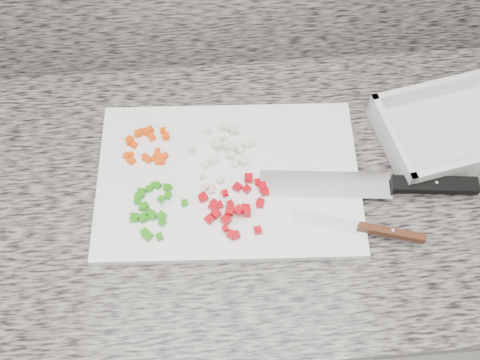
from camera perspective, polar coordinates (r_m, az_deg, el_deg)
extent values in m
cube|color=silver|center=(1.42, -0.75, -9.46)|extent=(3.92, 0.62, 0.86)
cube|color=slate|center=(1.00, -1.05, -1.26)|extent=(3.96, 0.64, 0.04)
cube|color=white|center=(0.98, -1.26, 0.17)|extent=(0.50, 0.35, 0.02)
cube|color=#EF4305|center=(1.02, -7.91, 4.63)|extent=(0.01, 0.01, 0.01)
cube|color=#EF4305|center=(1.01, -8.78, 3.12)|extent=(0.01, 0.01, 0.01)
cube|color=#EF4305|center=(1.04, -9.98, 5.10)|extent=(0.02, 0.02, 0.01)
cube|color=#EF4305|center=(1.02, -11.25, 3.68)|extent=(0.01, 0.01, 0.01)
cube|color=#EF4305|center=(1.01, -11.98, 2.54)|extent=(0.01, 0.01, 0.01)
cube|color=#EF4305|center=(1.01, -11.49, 2.02)|extent=(0.02, 0.02, 0.01)
cube|color=#EF4305|center=(1.00, -9.03, 2.33)|extent=(0.01, 0.01, 0.01)
cube|color=#EF4305|center=(1.01, -10.11, 2.41)|extent=(0.01, 0.01, 0.01)
cube|color=#EF4305|center=(1.00, -8.28, 2.41)|extent=(0.01, 0.01, 0.01)
cube|color=#EF4305|center=(1.03, -11.74, 4.05)|extent=(0.02, 0.02, 0.01)
cube|color=#EF4305|center=(1.00, -8.72, 2.55)|extent=(0.02, 0.02, 0.01)
cube|color=#EF4305|center=(1.04, -10.85, 4.90)|extent=(0.01, 0.01, 0.01)
cube|color=#EF4305|center=(1.00, -8.33, 1.95)|extent=(0.01, 0.01, 0.01)
cube|color=#EF4305|center=(1.03, -8.22, 5.25)|extent=(0.01, 0.01, 0.01)
cube|color=#EF4305|center=(1.00, -7.94, 2.59)|extent=(0.01, 0.01, 0.01)
cube|color=#EF4305|center=(1.04, -9.56, 5.33)|extent=(0.01, 0.01, 0.01)
cube|color=#EF4305|center=(1.03, -9.37, 4.54)|extent=(0.02, 0.02, 0.01)
cube|color=#EF4305|center=(1.01, -11.65, 2.04)|extent=(0.01, 0.01, 0.01)
cube|color=#EF4305|center=(1.04, -10.48, 5.08)|extent=(0.01, 0.01, 0.01)
cube|color=#EF4305|center=(1.00, -9.74, 2.17)|extent=(0.01, 0.01, 0.01)
cube|color=#EF4305|center=(1.00, -8.68, 2.05)|extent=(0.01, 0.01, 0.01)
cube|color=#EF4305|center=(1.03, -11.68, 4.24)|extent=(0.02, 0.02, 0.01)
cube|color=#EF4305|center=(1.02, -11.57, 2.68)|extent=(0.01, 0.01, 0.01)
cube|color=#EF4305|center=(1.03, -9.72, 4.87)|extent=(0.01, 0.01, 0.01)
cube|color=silver|center=(0.98, -3.76, 1.60)|extent=(0.01, 0.01, 0.01)
cube|color=silver|center=(1.02, -3.45, 5.20)|extent=(0.01, 0.01, 0.01)
cube|color=silver|center=(1.01, 0.58, 3.85)|extent=(0.02, 0.02, 0.01)
cube|color=silver|center=(1.03, -1.79, 5.69)|extent=(0.02, 0.02, 0.01)
cube|color=silver|center=(0.99, 0.52, 2.12)|extent=(0.01, 0.01, 0.01)
cube|color=silver|center=(0.99, -1.00, 2.75)|extent=(0.02, 0.02, 0.01)
cube|color=silver|center=(1.01, -2.84, 3.97)|extent=(0.02, 0.02, 0.01)
cube|color=silver|center=(0.99, -0.79, 3.77)|extent=(0.01, 0.01, 0.01)
cube|color=silver|center=(0.99, -2.81, 2.14)|extent=(0.02, 0.02, 0.01)
cube|color=silver|center=(1.02, -0.66, 5.29)|extent=(0.02, 0.02, 0.01)
cube|color=silver|center=(0.99, -2.27, 3.82)|extent=(0.01, 0.01, 0.01)
cube|color=silver|center=(1.01, 1.14, 3.88)|extent=(0.02, 0.02, 0.01)
cube|color=silver|center=(0.99, 0.38, 2.01)|extent=(0.02, 0.02, 0.01)
cube|color=silver|center=(0.99, -0.96, 3.62)|extent=(0.02, 0.02, 0.01)
cube|color=silver|center=(0.98, -0.53, 1.66)|extent=(0.01, 0.01, 0.01)
cube|color=silver|center=(1.01, -1.80, 4.54)|extent=(0.01, 0.01, 0.01)
cube|color=silver|center=(1.00, 0.02, 3.19)|extent=(0.02, 0.02, 0.01)
cube|color=silver|center=(1.00, -2.65, 3.72)|extent=(0.02, 0.02, 0.01)
cube|color=silver|center=(1.03, -1.32, 5.58)|extent=(0.02, 0.02, 0.01)
cube|color=silver|center=(1.00, -5.14, 3.27)|extent=(0.02, 0.02, 0.01)
cube|color=#1F820B|center=(0.97, -10.93, -2.19)|extent=(0.01, 0.01, 0.01)
cube|color=#1F820B|center=(0.97, -10.68, -1.64)|extent=(0.02, 0.02, 0.01)
cube|color=#1F820B|center=(0.97, -7.85, -0.76)|extent=(0.01, 0.01, 0.01)
cube|color=#1F820B|center=(0.93, -9.83, -5.87)|extent=(0.02, 0.02, 0.01)
cube|color=#1F820B|center=(0.96, -7.69, -1.66)|extent=(0.02, 0.02, 0.01)
cube|color=#1F820B|center=(0.95, -11.21, -3.96)|extent=(0.01, 0.01, 0.01)
cube|color=#1F820B|center=(0.95, -5.94, -2.45)|extent=(0.01, 0.01, 0.01)
cube|color=#1F820B|center=(0.97, -8.77, -0.59)|extent=(0.02, 0.02, 0.01)
cube|color=#1F820B|center=(0.97, -10.49, -1.32)|extent=(0.02, 0.02, 0.01)
cube|color=#1F820B|center=(0.97, -9.67, -0.92)|extent=(0.01, 0.01, 0.01)
cube|color=#1F820B|center=(0.95, -10.31, -3.98)|extent=(0.02, 0.02, 0.01)
cube|color=#1F820B|center=(0.93, -8.59, -6.01)|extent=(0.01, 0.01, 0.01)
cube|color=#1F820B|center=(0.94, -10.09, -5.56)|extent=(0.02, 0.02, 0.01)
cube|color=#1F820B|center=(0.95, -9.36, -3.77)|extent=(0.02, 0.02, 0.01)
cube|color=#1F820B|center=(0.98, -9.19, -0.57)|extent=(0.01, 0.01, 0.01)
cube|color=#1F820B|center=(0.95, -8.35, -3.83)|extent=(0.02, 0.02, 0.01)
cube|color=#1F820B|center=(0.96, -10.34, -2.81)|extent=(0.01, 0.01, 0.01)
cube|color=#1F820B|center=(0.96, -10.06, -2.68)|extent=(0.01, 0.01, 0.01)
cube|color=#1F820B|center=(0.94, -8.29, -4.49)|extent=(0.01, 0.01, 0.01)
cube|color=#1F820B|center=(0.95, -9.57, -3.48)|extent=(0.02, 0.02, 0.01)
cube|color=#1F820B|center=(0.95, -8.41, -2.03)|extent=(0.01, 0.01, 0.01)
cube|color=#1F820B|center=(0.97, -7.57, -0.80)|extent=(0.01, 0.01, 0.01)
cube|color=#B2020C|center=(0.95, 2.18, -2.38)|extent=(0.02, 0.02, 0.01)
cube|color=#B2020C|center=(0.94, 0.75, -3.52)|extent=(0.02, 0.02, 0.01)
cube|color=#B2020C|center=(0.93, 1.90, -5.38)|extent=(0.01, 0.01, 0.01)
cube|color=#B2020C|center=(0.93, -1.58, -5.21)|extent=(0.01, 0.01, 0.01)
cube|color=#B2020C|center=(0.95, -1.05, -2.56)|extent=(0.01, 0.01, 0.01)
cube|color=#B2020C|center=(0.94, -2.85, -2.77)|extent=(0.02, 0.02, 0.01)
cube|color=#B2020C|center=(0.96, 0.74, -0.99)|extent=(0.02, 0.02, 0.01)
cube|color=#B2020C|center=(0.95, -2.24, -2.67)|extent=(0.02, 0.02, 0.01)
cube|color=#B2020C|center=(0.95, -4.06, -1.94)|extent=(0.01, 0.01, 0.01)
cube|color=#B2020C|center=(0.93, 0.75, -3.30)|extent=(0.01, 0.01, 0.01)
cube|color=#B2020C|center=(0.93, -1.12, -3.32)|extent=(0.02, 0.02, 0.01)
cube|color=#B2020C|center=(0.93, -0.14, -3.24)|extent=(0.02, 0.02, 0.01)
cube|color=#B2020C|center=(0.96, 2.71, -1.28)|extent=(0.01, 0.01, 0.01)
cube|color=#B2020C|center=(0.97, 1.90, -0.23)|extent=(0.01, 0.01, 0.01)
cube|color=#B2020C|center=(0.92, -0.46, -5.90)|extent=(0.02, 0.02, 0.01)
cube|color=#B2020C|center=(0.94, -2.59, -3.62)|extent=(0.02, 0.02, 0.01)
cube|color=#B2020C|center=(0.94, 0.56, -3.08)|extent=(0.02, 0.02, 0.01)
cube|color=#B2020C|center=(0.93, -3.29, -4.21)|extent=(0.02, 0.02, 0.01)
cube|color=#B2020C|center=(0.96, 2.38, -0.74)|extent=(0.02, 0.02, 0.01)
cube|color=#B2020C|center=(0.94, -1.62, -1.41)|extent=(0.01, 0.01, 0.01)
cube|color=#B2020C|center=(0.95, -3.95, -1.85)|extent=(0.02, 0.02, 0.01)
cube|color=#B2020C|center=(0.95, -2.81, -2.41)|extent=(0.02, 0.02, 0.01)
cube|color=#B2020C|center=(0.96, -0.29, -0.77)|extent=(0.02, 0.02, 0.01)
cube|color=#B2020C|center=(0.97, 0.94, 0.21)|extent=(0.02, 0.02, 0.01)
cube|color=#B2020C|center=(0.95, 2.14, -2.56)|extent=(0.01, 0.01, 0.01)
cube|color=#B2020C|center=(0.92, -0.91, -5.86)|extent=(0.02, 0.02, 0.01)
cube|color=#B2020C|center=(0.93, -1.51, -4.28)|extent=(0.02, 0.02, 0.01)
cube|color=beige|center=(0.96, -1.62, -1.48)|extent=(0.01, 0.01, 0.01)
cube|color=beige|center=(0.96, -3.06, -0.69)|extent=(0.01, 0.01, 0.01)
cube|color=beige|center=(0.96, -1.93, -1.29)|extent=(0.01, 0.01, 0.01)
cube|color=beige|center=(0.96, -3.05, -1.16)|extent=(0.01, 0.01, 0.01)
cube|color=beige|center=(0.97, -1.91, 0.01)|extent=(0.01, 0.01, 0.01)
cube|color=beige|center=(0.97, -4.09, 0.36)|extent=(0.01, 0.01, 0.01)
cube|color=beige|center=(0.97, -1.93, 0.05)|extent=(0.01, 0.01, 0.01)
cube|color=beige|center=(0.97, -2.13, -0.08)|extent=(0.01, 0.01, 0.01)
cube|color=beige|center=(0.96, -3.94, -1.18)|extent=(0.01, 0.01, 0.01)
cube|color=beige|center=(0.96, -3.75, -0.79)|extent=(0.01, 0.01, 0.01)
cube|color=beige|center=(0.96, -2.89, -0.70)|extent=(0.01, 0.01, 0.01)
cube|color=silver|center=(0.98, 9.11, -0.47)|extent=(0.24, 0.08, 0.00)
cube|color=black|center=(1.02, 20.07, -0.50)|extent=(0.16, 0.05, 0.02)
cylinder|color=silver|center=(1.01, 20.22, -0.26)|extent=(0.01, 0.01, 0.00)
cube|color=silver|center=(0.95, 9.06, -4.38)|extent=(0.12, 0.05, 0.00)
cube|color=#492212|center=(0.96, 15.86, -5.43)|extent=(0.11, 0.05, 0.02)
cylinder|color=silver|center=(0.95, 16.00, -5.22)|extent=(0.01, 0.01, 0.00)
cube|color=silver|center=(1.11, 21.30, 4.67)|extent=(0.29, 0.24, 0.01)
cube|color=silver|center=(1.13, 19.86, 9.11)|extent=(0.26, 0.06, 0.04)
cube|color=silver|center=(1.06, 23.77, 1.52)|extent=(0.26, 0.06, 0.04)
cube|color=silver|center=(1.03, 15.85, 4.08)|extent=(0.05, 0.19, 0.04)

